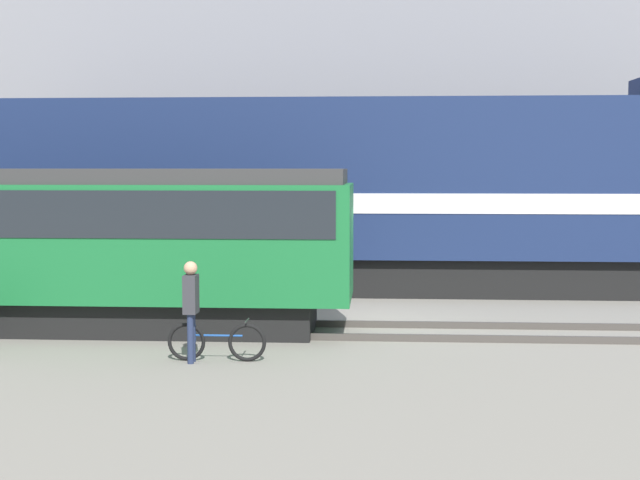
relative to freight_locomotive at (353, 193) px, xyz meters
name	(u,v)px	position (x,y,z in m)	size (l,w,h in m)	color
ground_plane	(356,324)	(0.21, -4.90, -2.65)	(120.00, 120.00, 0.00)	gray
track_near	(355,330)	(0.21, -6.07, -2.58)	(60.00, 1.50, 0.14)	#47423D
track_far	(361,289)	(0.21, 0.00, -2.58)	(60.00, 1.51, 0.14)	#47423D
building_backdrop	(366,77)	(0.21, 7.80, 3.80)	(33.98, 6.00, 12.90)	gray
freight_locomotive	(353,193)	(0.00, 0.00, 0.00)	(21.26, 3.04, 5.67)	black
streetcar	(39,238)	(-6.21, -6.07, -0.76)	(12.71, 2.54, 3.30)	black
bicycle	(217,342)	(-2.09, -8.72, -2.31)	(1.71, 0.44, 0.72)	black
person	(191,301)	(-2.50, -8.87, -1.59)	(0.23, 0.36, 1.74)	#232D4C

